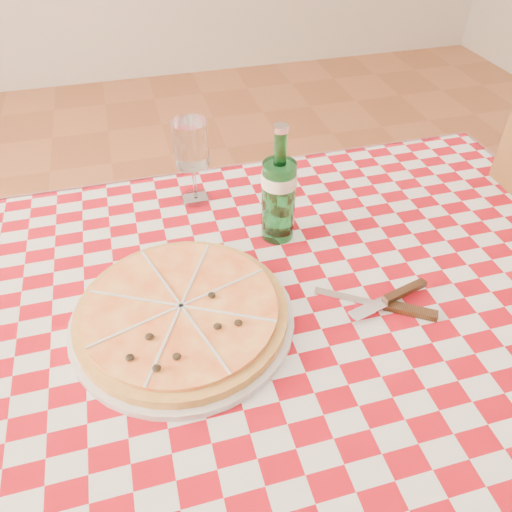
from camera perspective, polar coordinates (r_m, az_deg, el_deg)
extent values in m
plane|color=brown|center=(1.49, 1.51, -25.86)|extent=(6.00, 6.00, 0.00)
cube|color=brown|center=(0.86, 2.36, -6.71)|extent=(1.20, 0.80, 0.04)
cylinder|color=brown|center=(1.39, -24.87, -10.77)|extent=(0.06, 0.06, 0.71)
cylinder|color=brown|center=(1.53, 17.73, -2.66)|extent=(0.06, 0.06, 0.71)
cube|color=#A00915|center=(0.84, 2.40, -5.62)|extent=(1.30, 0.90, 0.01)
cylinder|color=brown|center=(1.61, 20.94, -8.51)|extent=(0.04, 0.04, 0.42)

